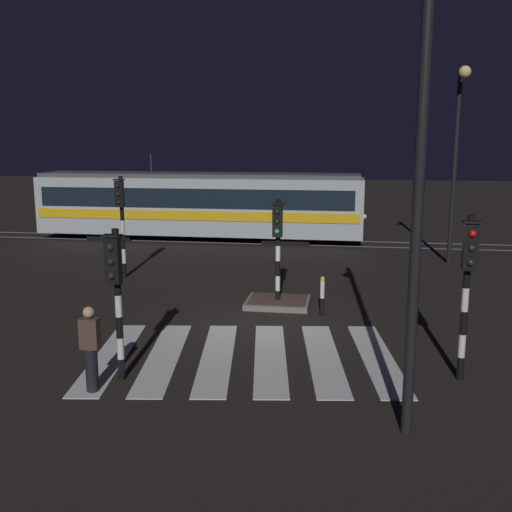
{
  "coord_description": "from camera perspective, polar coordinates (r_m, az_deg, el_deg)",
  "views": [
    {
      "loc": [
        2.24,
        -14.93,
        4.8
      ],
      "look_at": [
        -0.46,
        2.23,
        1.4
      ],
      "focal_mm": 41.64,
      "sensor_mm": 36.0,
      "label": 1
    }
  ],
  "objects": [
    {
      "name": "traffic_light_median_centre",
      "position": [
        17.08,
        2.1,
        1.85
      ],
      "size": [
        0.36,
        0.42,
        3.13
      ],
      "color": "black",
      "rests_on": "ground"
    },
    {
      "name": "traffic_light_corner_near_right",
      "position": [
        12.31,
        19.68,
        -1.64
      ],
      "size": [
        0.36,
        0.42,
        3.37
      ],
      "color": "black",
      "rests_on": "ground"
    },
    {
      "name": "traffic_light_kerb_mid_left",
      "position": [
        11.95,
        -13.33,
        -2.52
      ],
      "size": [
        0.36,
        0.42,
        3.11
      ],
      "color": "black",
      "rests_on": "ground"
    },
    {
      "name": "traffic_light_corner_far_left",
      "position": [
        21.17,
        -12.84,
        4.18
      ],
      "size": [
        0.36,
        0.42,
        3.58
      ],
      "color": "black",
      "rests_on": "ground"
    },
    {
      "name": "ground_plane",
      "position": [
        15.84,
        0.39,
        -6.56
      ],
      "size": [
        120.0,
        120.0,
        0.0
      ],
      "primitive_type": "plane",
      "color": "black"
    },
    {
      "name": "crosswalk_zebra",
      "position": [
        13.53,
        -1.2,
        -9.66
      ],
      "size": [
        7.26,
        5.39,
        0.02
      ],
      "color": "silver",
      "rests_on": "ground"
    },
    {
      "name": "pedestrian_waiting_at_kerb",
      "position": [
        11.91,
        -15.6,
        -8.57
      ],
      "size": [
        0.36,
        0.24,
        1.71
      ],
      "color": "black",
      "rests_on": "ground"
    },
    {
      "name": "rail_near",
      "position": [
        27.68,
        4.16,
        1.08
      ],
      "size": [
        80.0,
        0.12,
        0.03
      ],
      "primitive_type": "cube",
      "color": "#59595E",
      "rests_on": "ground"
    },
    {
      "name": "street_lamp_trackside_right",
      "position": [
        24.07,
        18.76,
        10.23
      ],
      "size": [
        0.44,
        1.21,
        7.43
      ],
      "color": "black",
      "rests_on": "ground"
    },
    {
      "name": "street_lamp_near_kerb",
      "position": [
        9.26,
        15.79,
        11.3
      ],
      "size": [
        0.44,
        1.21,
        7.82
      ],
      "color": "black",
      "rests_on": "ground"
    },
    {
      "name": "rail_far",
      "position": [
        29.09,
        4.4,
        1.57
      ],
      "size": [
        80.0,
        0.12,
        0.03
      ],
      "primitive_type": "cube",
      "color": "#59595E",
      "rests_on": "ground"
    },
    {
      "name": "bollard_island_edge",
      "position": [
        16.55,
        6.38,
        -3.84
      ],
      "size": [
        0.12,
        0.12,
        1.11
      ],
      "color": "black",
      "rests_on": "ground"
    },
    {
      "name": "traffic_island",
      "position": [
        17.6,
        2.11,
        -4.46
      ],
      "size": [
        1.85,
        1.55,
        0.18
      ],
      "color": "slate",
      "rests_on": "ground"
    },
    {
      "name": "tram",
      "position": [
        28.95,
        -5.49,
        4.97
      ],
      "size": [
        15.86,
        2.58,
        4.15
      ],
      "color": "#B2BCC1",
      "rests_on": "ground"
    }
  ]
}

